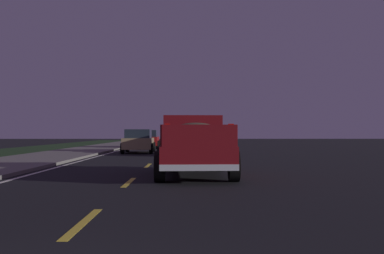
{
  "coord_description": "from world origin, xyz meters",
  "views": [
    {
      "loc": [
        -2.96,
        -1.5,
        1.33
      ],
      "look_at": [
        14.44,
        -1.75,
        1.54
      ],
      "focal_mm": 44.16,
      "sensor_mm": 36.0,
      "label": 1
    }
  ],
  "objects_px": {
    "sedan_tan": "(139,141)",
    "sedan_red": "(147,139)",
    "sedan_green": "(186,142)",
    "pickup_truck": "(193,144)"
  },
  "relations": [
    {
      "from": "sedan_green",
      "to": "sedan_red",
      "type": "bearing_deg",
      "value": 15.55
    },
    {
      "from": "sedan_tan",
      "to": "sedan_red",
      "type": "relative_size",
      "value": 1.0
    },
    {
      "from": "sedan_tan",
      "to": "sedan_green",
      "type": "bearing_deg",
      "value": -134.04
    },
    {
      "from": "sedan_green",
      "to": "sedan_tan",
      "type": "bearing_deg",
      "value": 45.96
    },
    {
      "from": "pickup_truck",
      "to": "sedan_red",
      "type": "height_order",
      "value": "pickup_truck"
    },
    {
      "from": "pickup_truck",
      "to": "sedan_green",
      "type": "height_order",
      "value": "pickup_truck"
    },
    {
      "from": "sedan_green",
      "to": "sedan_red",
      "type": "distance_m",
      "value": 12.05
    },
    {
      "from": "sedan_green",
      "to": "sedan_tan",
      "type": "distance_m",
      "value": 4.32
    },
    {
      "from": "pickup_truck",
      "to": "sedan_tan",
      "type": "relative_size",
      "value": 1.24
    },
    {
      "from": "pickup_truck",
      "to": "sedan_green",
      "type": "bearing_deg",
      "value": 0.83
    }
  ]
}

